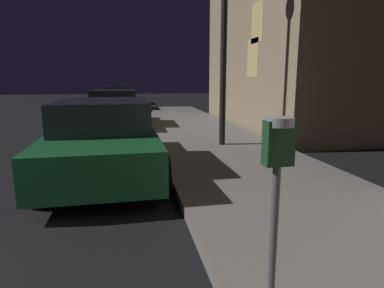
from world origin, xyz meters
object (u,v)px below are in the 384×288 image
(car_black, at_px, (115,109))
(car_red, at_px, (121,94))
(parking_meter, at_px, (277,169))
(car_blue, at_px, (119,99))
(car_green, at_px, (104,138))
(street_lamp, at_px, (224,9))

(car_black, relative_size, car_red, 0.99)
(parking_meter, bearing_deg, car_blue, 94.74)
(car_green, height_order, car_blue, same)
(street_lamp, bearing_deg, car_green, -149.93)
(car_green, bearing_deg, car_black, 90.00)
(car_blue, bearing_deg, street_lamp, -75.73)
(car_green, relative_size, car_red, 1.05)
(car_blue, relative_size, street_lamp, 0.84)
(car_black, distance_m, street_lamp, 5.93)
(car_green, relative_size, car_black, 1.06)
(car_green, distance_m, car_black, 6.06)
(parking_meter, xyz_separation_m, car_black, (-1.43, 10.48, -0.52))
(car_blue, bearing_deg, parking_meter, -85.26)
(car_black, relative_size, street_lamp, 0.87)
(car_green, bearing_deg, car_blue, 90.00)
(parking_meter, relative_size, car_green, 0.31)
(car_green, relative_size, car_blue, 1.10)
(car_blue, xyz_separation_m, street_lamp, (2.84, -11.17, 2.75))
(car_black, xyz_separation_m, street_lamp, (2.84, -4.42, 2.76))
(parking_meter, xyz_separation_m, car_green, (-1.43, 4.42, -0.52))
(parking_meter, relative_size, car_black, 0.33)
(car_black, height_order, car_red, same)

